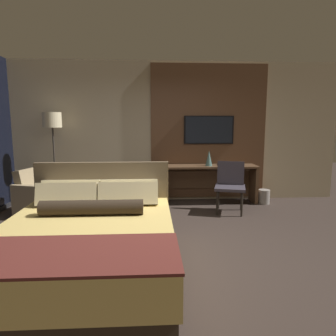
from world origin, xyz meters
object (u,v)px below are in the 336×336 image
Objects in this scene: tv at (209,130)px; desk_chair at (230,182)px; desk at (210,177)px; book at (223,164)px; floor_lamp at (53,128)px; waste_bin at (264,197)px; armchair_by_window at (41,198)px; vase_tall at (209,158)px; bed at (89,243)px.

tv is 1.12× the size of desk_chair.
tv reaches higher than desk.
floor_lamp is at bearing -178.29° from book.
desk_chair reaches higher than book.
waste_bin is at bearing -12.97° from book.
desk is 1.83× the size of tv.
floor_lamp is (-3.01, -0.29, 0.05)m from tv.
tv reaches higher than armchair_by_window.
vase_tall is at bearing -163.38° from book.
waste_bin is at bearing -19.35° from tv.
tv is (-0.00, 0.19, 0.93)m from desk.
desk_chair is 3.37m from armchair_by_window.
armchair_by_window is at bearing 120.61° from bed.
tv is at bearing 160.65° from waste_bin.
floor_lamp is 3.36m from book.
desk_chair reaches higher than waste_bin.
desk_chair is at bearing -73.13° from tv.
bed reaches higher than waste_bin.
desk is 0.41m from vase_tall.
floor_lamp reaches higher than tv.
vase_tall reaches higher than waste_bin.
book is at bearing 1.71° from floor_lamp.
floor_lamp is 7.77× the size of book.
desk_chair is at bearing 46.03° from bed.
desk is 0.95m from tv.
armchair_by_window is at bearing -170.06° from vase_tall.
bed is 3.35m from desk.
floor_lamp is (-3.01, -0.10, 0.99)m from desk.
desk_chair is (0.25, -0.64, 0.02)m from desk.
bed is 3.29m from vase_tall.
floor_lamp is 3.02m from vase_tall.
tv is at bearing 122.60° from desk_chair.
vase_tall is 1.07× the size of waste_bin.
vase_tall is (3.07, 0.54, 0.62)m from armchair_by_window.
floor_lamp is (-1.17, 2.70, 1.16)m from bed.
desk_chair is at bearing -9.38° from floor_lamp.
armchair_by_window is at bearing -173.85° from waste_bin.
book is (0.02, 0.64, 0.23)m from desk_chair.
armchair_by_window is (-3.11, -0.64, -0.23)m from desk.
bed is at bearing -118.23° from desk_chair.
bed reaches higher than book.
desk is at bearing 66.84° from vase_tall.
armchair_by_window is at bearing -101.15° from floor_lamp.
armchair_by_window is at bearing -164.34° from desk_chair.
tv is 1.26m from desk_chair.
book is at bearing -35.11° from tv.
tv is 1.72m from waste_bin.
desk is 3.18m from armchair_by_window.
vase_tall is (-0.29, 0.54, 0.37)m from desk_chair.
book is (0.27, -0.00, 0.26)m from desk.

